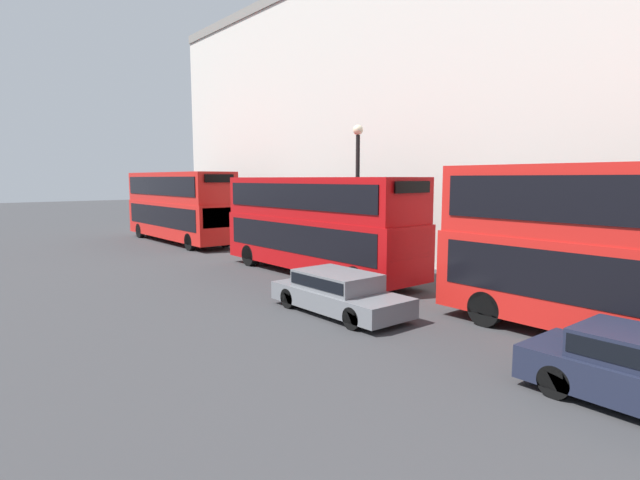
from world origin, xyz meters
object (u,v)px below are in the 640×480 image
(bus_second_in_queue, at_px, (317,221))
(car_hatchback, at_px, (338,291))
(pedestrian, at_px, (225,227))
(bus_third_in_queue, at_px, (179,204))

(bus_second_in_queue, distance_m, car_hatchback, 6.47)
(pedestrian, bearing_deg, bus_third_in_queue, 168.10)
(bus_second_in_queue, bearing_deg, car_hatchback, -122.90)
(bus_third_in_queue, bearing_deg, bus_second_in_queue, -90.00)
(bus_second_in_queue, height_order, bus_third_in_queue, bus_third_in_queue)
(car_hatchback, relative_size, pedestrian, 2.53)
(bus_second_in_queue, bearing_deg, pedestrian, 77.62)
(bus_second_in_queue, xyz_separation_m, car_hatchback, (-3.40, -5.26, -1.62))
(bus_third_in_queue, height_order, car_hatchback, bus_third_in_queue)
(bus_third_in_queue, xyz_separation_m, car_hatchback, (-3.40, -19.46, -1.79))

